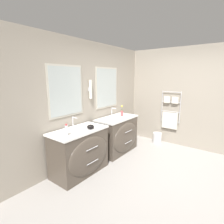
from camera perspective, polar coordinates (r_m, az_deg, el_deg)
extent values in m
plane|color=#9E9993|center=(3.57, 18.83, -20.48)|extent=(16.00, 16.00, 0.00)
cube|color=#9E9384|center=(4.05, -6.12, 3.57)|extent=(5.23, 0.06, 2.60)
cube|color=#BCB7A8|center=(3.46, -14.74, 6.63)|extent=(0.81, 0.02, 0.98)
cube|color=#B2BCBA|center=(3.45, -14.63, 6.62)|extent=(0.74, 0.01, 0.91)
cube|color=#BCB7A8|center=(4.34, -1.68, 7.93)|extent=(0.81, 0.02, 0.98)
cube|color=#B2BCBA|center=(4.33, -1.57, 7.93)|extent=(0.74, 0.01, 0.91)
cylinder|color=white|center=(3.84, -7.02, 7.38)|extent=(0.06, 0.06, 0.40)
cube|color=silver|center=(3.87, -7.45, 7.40)|extent=(0.05, 0.02, 0.08)
cube|color=#9E9384|center=(5.09, 17.43, 4.74)|extent=(0.06, 3.79, 2.60)
cylinder|color=silver|center=(4.95, 21.36, 1.33)|extent=(0.02, 0.02, 0.86)
cylinder|color=silver|center=(5.10, 16.00, 1.96)|extent=(0.02, 0.02, 0.86)
cylinder|color=silver|center=(4.97, 18.94, 6.19)|extent=(0.02, 0.50, 0.02)
cylinder|color=silver|center=(5.00, 18.74, 3.16)|extent=(0.02, 0.50, 0.02)
cylinder|color=silver|center=(5.04, 18.55, 0.16)|extent=(0.02, 0.50, 0.02)
cylinder|color=silver|center=(5.10, 18.36, -2.77)|extent=(0.02, 0.50, 0.02)
cube|color=silver|center=(5.08, 18.30, -2.65)|extent=(0.04, 0.42, 0.45)
cube|color=silver|center=(4.94, 19.92, 3.65)|extent=(0.04, 0.17, 0.18)
cube|color=silver|center=(5.01, 17.53, 3.90)|extent=(0.04, 0.17, 0.18)
cube|color=#4C4238|center=(3.52, -10.59, -12.76)|extent=(1.08, 0.55, 0.84)
ellipsoid|color=#4C4238|center=(3.34, -7.30, -14.05)|extent=(0.99, 0.12, 0.70)
cube|color=white|center=(3.37, -10.86, -5.95)|extent=(1.11, 0.58, 0.04)
ellipsoid|color=white|center=(3.35, -10.53, -6.40)|extent=(0.46, 0.40, 0.08)
cylinder|color=silver|center=(3.23, -6.46, -11.72)|extent=(0.30, 0.01, 0.01)
cylinder|color=silver|center=(3.34, -6.35, -15.95)|extent=(0.30, 0.01, 0.01)
cube|color=#4C4238|center=(4.39, 1.53, -7.57)|extent=(1.08, 0.55, 0.84)
ellipsoid|color=#4C4238|center=(4.25, 4.59, -8.28)|extent=(0.99, 0.12, 0.70)
cube|color=white|center=(4.27, 1.57, -2.01)|extent=(1.11, 0.58, 0.04)
ellipsoid|color=white|center=(4.26, 1.87, -2.34)|extent=(0.46, 0.40, 0.08)
cylinder|color=silver|center=(4.16, 5.45, -6.29)|extent=(0.30, 0.01, 0.01)
cylinder|color=silver|center=(4.25, 5.38, -9.74)|extent=(0.30, 0.01, 0.01)
cylinder|color=silver|center=(3.44, -12.64, -3.37)|extent=(0.02, 0.02, 0.23)
cylinder|color=silver|center=(3.37, -12.03, -1.87)|extent=(0.02, 0.12, 0.02)
cylinder|color=silver|center=(3.42, -13.47, -5.13)|extent=(0.03, 0.03, 0.04)
cylinder|color=silver|center=(3.51, -11.71, -4.64)|extent=(0.03, 0.03, 0.04)
cylinder|color=silver|center=(4.33, -0.06, -0.03)|extent=(0.02, 0.02, 0.23)
cylinder|color=silver|center=(4.27, 0.61, 1.20)|extent=(0.02, 0.12, 0.02)
cylinder|color=silver|center=(4.29, -0.62, -1.43)|extent=(0.03, 0.03, 0.04)
cylinder|color=silver|center=(4.40, 0.49, -1.10)|extent=(0.03, 0.03, 0.04)
cylinder|color=silver|center=(3.05, -14.61, -5.87)|extent=(0.06, 0.06, 0.18)
cylinder|color=red|center=(3.02, -14.71, -4.05)|extent=(0.04, 0.04, 0.02)
ellipsoid|color=black|center=(3.35, -7.01, -4.82)|extent=(0.14, 0.14, 0.08)
cylinder|color=#CC4C51|center=(4.39, 3.24, -0.49)|extent=(0.06, 0.06, 0.13)
cylinder|color=#477238|center=(4.37, 3.26, 1.14)|extent=(0.01, 0.01, 0.12)
sphere|color=#E5BF47|center=(4.36, 3.26, 1.91)|extent=(0.05, 0.05, 0.05)
cylinder|color=silver|center=(5.16, 14.54, -8.18)|extent=(0.24, 0.24, 0.30)
torus|color=silver|center=(5.11, 14.62, -6.68)|extent=(0.24, 0.24, 0.01)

